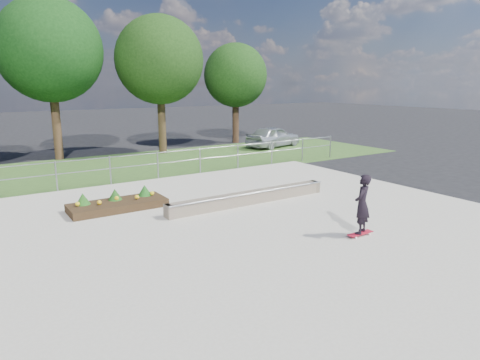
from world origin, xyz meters
name	(u,v)px	position (x,y,z in m)	size (l,w,h in m)	color
ground	(263,229)	(0.00, 0.00, 0.00)	(120.00, 120.00, 0.00)	black
grass_verge	(131,166)	(0.00, 11.00, 0.01)	(30.00, 8.00, 0.02)	#325522
concrete_slab	(263,228)	(0.00, 0.00, 0.03)	(15.00, 15.00, 0.06)	#ADA99A
fence	(158,162)	(0.00, 7.50, 0.77)	(20.06, 0.06, 1.20)	gray
tree_mid_left	(50,50)	(-2.50, 15.00, 5.61)	(5.25, 5.25, 8.25)	#382316
tree_mid_right	(159,60)	(3.00, 14.00, 5.23)	(4.90, 4.90, 7.70)	#302113
tree_far_right	(236,76)	(9.00, 15.50, 4.48)	(4.20, 4.20, 6.60)	black
grind_ledge	(250,198)	(1.04, 2.20, 0.26)	(6.00, 0.44, 0.43)	#6A5D4E
planter_bed	(117,203)	(-2.84, 4.01, 0.24)	(3.00, 1.20, 0.61)	black
skateboarder	(362,204)	(1.72, -1.96, 0.92)	(0.80, 0.58, 1.65)	white
parked_car	(273,137)	(9.84, 12.38, 0.68)	(1.61, 3.99, 1.36)	#AFB3B9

